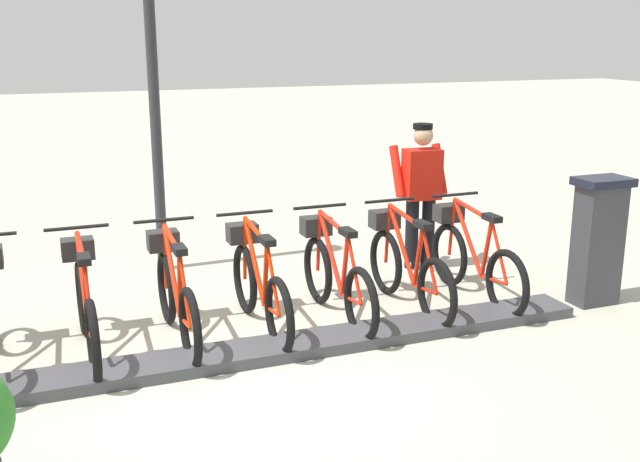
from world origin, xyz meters
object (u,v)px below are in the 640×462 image
at_px(payment_kiosk, 598,239).
at_px(bike_docked_4, 175,294).
at_px(worker_near_rack, 421,191).
at_px(lamp_post, 151,37).
at_px(bike_docked_3, 258,284).
at_px(bike_docked_2, 335,274).
at_px(bike_docked_5, 86,305).
at_px(bike_docked_0, 473,258).
at_px(bike_docked_1, 406,266).

height_order(payment_kiosk, bike_docked_4, payment_kiosk).
relative_size(worker_near_rack, lamp_post, 0.42).
bearing_deg(bike_docked_3, bike_docked_4, 90.00).
distance_m(bike_docked_2, bike_docked_5, 2.26).
xyz_separation_m(bike_docked_3, bike_docked_5, (0.00, 1.51, 0.00)).
distance_m(bike_docked_0, lamp_post, 4.10).
bearing_deg(bike_docked_0, bike_docked_3, 90.00).
height_order(bike_docked_3, lamp_post, lamp_post).
relative_size(bike_docked_2, bike_docked_5, 1.00).
bearing_deg(bike_docked_3, worker_near_rack, -64.19).
relative_size(bike_docked_0, lamp_post, 0.44).
distance_m(bike_docked_0, worker_near_rack, 1.18).
height_order(payment_kiosk, bike_docked_0, payment_kiosk).
bearing_deg(bike_docked_5, bike_docked_0, -90.00).
height_order(bike_docked_4, bike_docked_5, same).
height_order(bike_docked_0, bike_docked_2, same).
relative_size(bike_docked_2, bike_docked_4, 1.00).
bearing_deg(bike_docked_2, payment_kiosk, -102.60).
bearing_deg(lamp_post, worker_near_rack, -110.67).
relative_size(bike_docked_5, lamp_post, 0.44).
bearing_deg(bike_docked_3, bike_docked_2, -90.00).
distance_m(payment_kiosk, bike_docked_4, 4.11).
distance_m(bike_docked_1, worker_near_rack, 1.39).
bearing_deg(lamp_post, bike_docked_1, -136.44).
height_order(bike_docked_1, bike_docked_2, same).
height_order(bike_docked_1, lamp_post, lamp_post).
xyz_separation_m(bike_docked_1, bike_docked_4, (0.00, 2.26, 0.00)).
relative_size(payment_kiosk, bike_docked_3, 0.74).
bearing_deg(worker_near_rack, bike_docked_5, 106.13).
bearing_deg(bike_docked_0, bike_docked_5, 90.00).
relative_size(bike_docked_1, bike_docked_2, 1.00).
distance_m(bike_docked_1, bike_docked_2, 0.75).
height_order(bike_docked_2, lamp_post, lamp_post).
bearing_deg(bike_docked_0, bike_docked_2, 90.00).
distance_m(bike_docked_1, bike_docked_3, 1.51).
distance_m(bike_docked_4, lamp_post, 3.03).
xyz_separation_m(payment_kiosk, bike_docked_2, (0.57, 2.56, -0.24)).
bearing_deg(payment_kiosk, bike_docked_2, 77.40).
bearing_deg(bike_docked_5, bike_docked_3, -90.00).
bearing_deg(lamp_post, bike_docked_3, -166.47).
relative_size(bike_docked_0, bike_docked_4, 1.00).
bearing_deg(lamp_post, bike_docked_0, -127.44).
relative_size(payment_kiosk, bike_docked_1, 0.74).
bearing_deg(bike_docked_1, bike_docked_4, 90.00).
relative_size(payment_kiosk, lamp_post, 0.32).
xyz_separation_m(bike_docked_0, bike_docked_4, (0.00, 3.01, 0.00)).
bearing_deg(bike_docked_2, bike_docked_4, 90.00).
bearing_deg(bike_docked_4, bike_docked_1, -90.00).
bearing_deg(bike_docked_1, worker_near_rack, -34.10).
xyz_separation_m(worker_near_rack, lamp_post, (1.04, 2.75, 1.68)).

